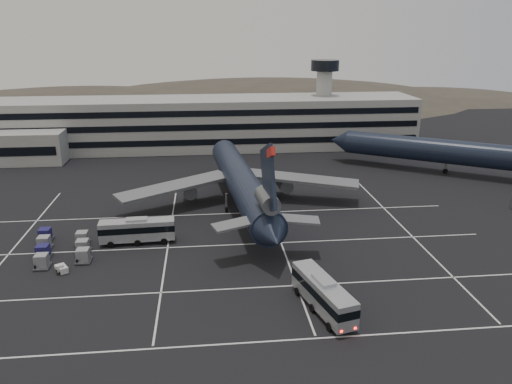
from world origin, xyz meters
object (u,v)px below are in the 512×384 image
at_px(trijet_main, 242,182).
at_px(uld_cluster, 60,247).
at_px(bus_near, 323,293).
at_px(bus_far, 137,229).

bearing_deg(trijet_main, uld_cluster, -155.32).
distance_m(trijet_main, bus_near, 37.55).
xyz_separation_m(bus_near, uld_cluster, (-36.14, 20.02, -1.34)).
bearing_deg(bus_near, uld_cluster, 136.45).
relative_size(bus_near, uld_cluster, 0.98).
relative_size(bus_near, bus_far, 1.05).
bearing_deg(bus_near, bus_far, 122.97).
xyz_separation_m(bus_near, bus_far, (-24.83, 22.73, -0.08)).
bearing_deg(bus_far, uld_cluster, 100.76).
distance_m(bus_near, uld_cluster, 41.34).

